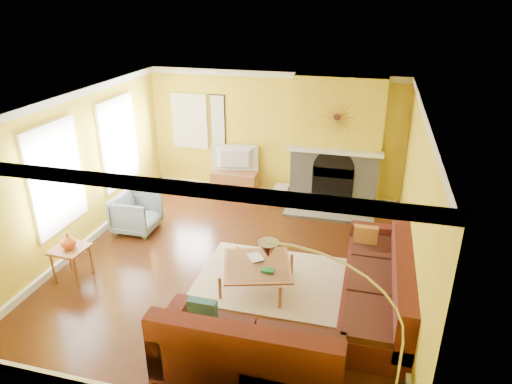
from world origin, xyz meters
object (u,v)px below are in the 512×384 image
(sectional_sofa, at_px, (301,282))
(media_console, at_px, (235,183))
(armchair, at_px, (136,213))
(arc_lamp, at_px, (337,349))
(coffee_table, at_px, (257,275))
(side_table, at_px, (72,263))

(sectional_sofa, height_order, media_console, sectional_sofa)
(armchair, xyz_separation_m, arc_lamp, (4.01, -3.43, 0.71))
(media_console, distance_m, arc_lamp, 6.18)
(sectional_sofa, bearing_deg, arc_lamp, -71.41)
(armchair, bearing_deg, coffee_table, -115.02)
(side_table, bearing_deg, media_console, 68.15)
(coffee_table, height_order, arc_lamp, arc_lamp)
(media_console, height_order, side_table, same)
(coffee_table, xyz_separation_m, armchair, (-2.65, 1.19, 0.16))
(coffee_table, relative_size, media_console, 1.00)
(media_console, height_order, armchair, armchair)
(side_table, distance_m, arc_lamp, 4.63)
(coffee_table, bearing_deg, armchair, 155.92)
(coffee_table, distance_m, media_console, 3.52)
(armchair, bearing_deg, sectional_sofa, -115.57)
(sectional_sofa, bearing_deg, coffee_table, 153.38)
(sectional_sofa, bearing_deg, side_table, -177.53)
(sectional_sofa, height_order, armchair, sectional_sofa)
(coffee_table, distance_m, armchair, 2.91)
(side_table, bearing_deg, armchair, 83.02)
(sectional_sofa, xyz_separation_m, media_console, (-2.07, 3.61, -0.17))
(side_table, height_order, arc_lamp, arc_lamp)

